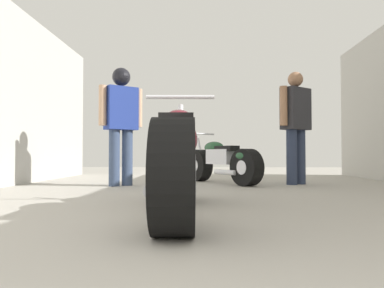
{
  "coord_description": "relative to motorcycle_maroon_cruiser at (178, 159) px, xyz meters",
  "views": [
    {
      "loc": [
        -0.14,
        -0.3,
        0.46
      ],
      "look_at": [
        -0.28,
        3.96,
        0.57
      ],
      "focal_mm": 34.97,
      "sensor_mm": 36.0,
      "label": 1
    }
  ],
  "objects": [
    {
      "name": "ground_plane",
      "position": [
        0.34,
        1.35,
        -0.42
      ],
      "size": [
        18.45,
        18.45,
        0.0
      ],
      "primitive_type": "plane",
      "color": "#A8A399"
    },
    {
      "name": "motorcycle_maroon_cruiser",
      "position": [
        0.0,
        0.0,
        0.0
      ],
      "size": [
        0.64,
        2.18,
        1.02
      ],
      "color": "black",
      "rests_on": "ground_plane"
    },
    {
      "name": "motorcycle_black_naked",
      "position": [
        0.48,
        3.07,
        -0.08
      ],
      "size": [
        1.16,
        1.55,
        0.82
      ],
      "color": "black",
      "rests_on": "ground_plane"
    },
    {
      "name": "mechanic_in_blue",
      "position": [
        1.59,
        2.93,
        0.55
      ],
      "size": [
        0.6,
        0.52,
        1.72
      ],
      "color": "#2D3851",
      "rests_on": "ground_plane"
    },
    {
      "name": "mechanic_with_helmet",
      "position": [
        -1.01,
        2.59,
        0.61
      ],
      "size": [
        0.61,
        0.49,
        1.72
      ],
      "color": "#384766",
      "rests_on": "ground_plane"
    }
  ]
}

